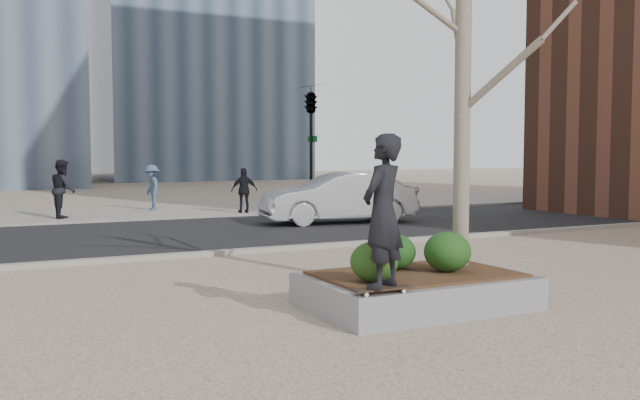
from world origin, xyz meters
name	(u,v)px	position (x,y,z in m)	size (l,w,h in m)	color
ground	(354,314)	(0.00, 0.00, 0.00)	(120.00, 120.00, 0.00)	tan
street	(164,235)	(0.00, 10.00, 0.01)	(60.00, 8.00, 0.02)	black
far_sidewalk	(113,213)	(0.00, 17.00, 0.01)	(60.00, 6.00, 0.02)	gray
planter	(416,291)	(1.00, 0.00, 0.23)	(3.00, 2.00, 0.45)	gray
planter_mulch	(416,274)	(1.00, 0.00, 0.47)	(2.70, 1.70, 0.04)	#382314
sycamore_tree	(463,42)	(2.00, 0.30, 3.79)	(2.80, 2.80, 6.60)	gray
shrub_left	(374,262)	(0.11, -0.34, 0.76)	(0.63, 0.63, 0.53)	#173912
shrub_middle	(395,252)	(0.87, 0.36, 0.75)	(0.60, 0.60, 0.51)	#143410
shrub_right	(447,252)	(1.44, -0.12, 0.77)	(0.67, 0.67, 0.57)	#173C13
skateboard	(382,291)	(-0.10, -0.88, 0.49)	(0.78, 0.20, 0.07)	black
skateboarder	(383,211)	(-0.10, -0.88, 1.46)	(0.68, 0.45, 1.88)	black
car_silver	(338,198)	(5.44, 10.55, 0.78)	(1.61, 4.62, 1.52)	#A9ACB1
car_third	(589,191)	(16.75, 11.41, 0.65)	(1.76, 4.34, 1.26)	slate
pedestrian_a	(63,189)	(-1.75, 15.87, 0.96)	(0.91, 0.71, 1.88)	black
pedestrian_b	(152,187)	(1.55, 17.70, 0.85)	(1.07, 0.61, 1.65)	#425678
pedestrian_c	(244,190)	(4.14, 15.07, 0.81)	(0.92, 0.38, 1.57)	black
traffic_light_far	(311,149)	(6.50, 14.60, 2.25)	(0.60, 2.48, 4.50)	black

